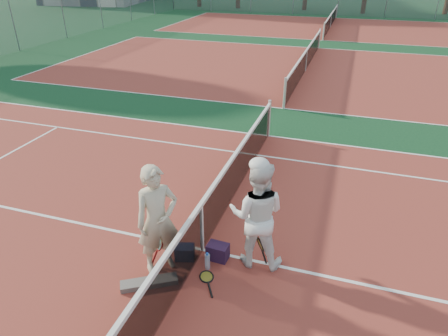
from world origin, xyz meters
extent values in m
plane|color=#0E361B|center=(0.00, 0.00, 0.00)|extent=(130.00, 130.00, 0.00)
cube|color=maroon|center=(0.00, 0.00, 0.00)|extent=(23.77, 10.97, 0.01)
cube|color=maroon|center=(0.00, 13.50, 0.00)|extent=(23.77, 10.97, 0.01)
cube|color=maroon|center=(0.00, 27.00, 0.00)|extent=(23.77, 10.97, 0.01)
imported|color=beige|center=(-0.52, -0.62, 0.97)|extent=(0.83, 0.82, 1.93)
imported|color=white|center=(0.97, 0.02, 0.97)|extent=(1.02, 0.83, 1.94)
cube|color=black|center=(-0.21, -0.31, 0.13)|extent=(0.38, 0.31, 0.26)
cube|color=black|center=(0.34, -0.13, 0.15)|extent=(0.38, 0.27, 0.30)
cube|color=#615B57|center=(-0.51, -1.08, 0.05)|extent=(0.89, 0.66, 0.10)
cylinder|color=#C9E2FF|center=(0.26, -0.43, 0.15)|extent=(0.09, 0.09, 0.30)
camera|label=1|loc=(2.14, -5.30, 4.72)|focal=32.00mm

